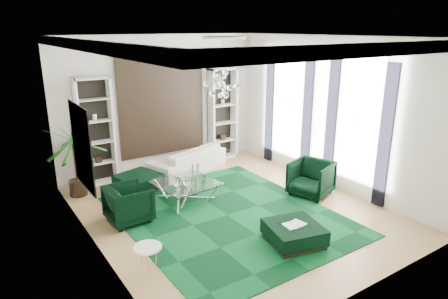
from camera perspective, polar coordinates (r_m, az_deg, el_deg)
floor at (r=9.15m, az=1.11°, el=-8.72°), size 6.00×7.00×0.02m
ceiling at (r=8.24m, az=1.26°, el=15.94°), size 6.00×7.00×0.02m
wall_back at (r=11.48m, az=-8.96°, el=6.50°), size 6.00×0.02×3.80m
wall_front at (r=6.09m, az=20.47°, el=-4.00°), size 6.00×0.02×3.80m
wall_left at (r=7.27m, az=-18.68°, el=-0.45°), size 0.02×7.00×3.80m
wall_right at (r=10.47m, az=14.87°, el=5.10°), size 0.02×7.00×3.80m
crown_molding at (r=8.24m, az=1.26°, el=15.17°), size 6.00×7.00×0.18m
ceiling_medallion at (r=8.48m, az=0.06°, el=15.71°), size 0.90×0.90×0.05m
tapestry at (r=11.44m, az=-8.85°, el=6.46°), size 2.50×0.06×2.80m
shelving_left at (r=10.75m, az=-17.82°, el=2.41°), size 0.90×0.38×2.80m
shelving_right at (r=12.34m, az=-0.20°, el=5.08°), size 0.90×0.38×2.80m
painting at (r=7.85m, az=-19.56°, el=0.36°), size 0.04×1.30×1.60m
window_near at (r=9.90m, az=18.67°, el=4.09°), size 0.03×1.10×2.90m
curtain_near_a at (r=9.49m, az=22.07°, el=1.63°), size 0.07×0.30×3.25m
curtain_near_b at (r=10.41m, az=15.06°, el=3.60°), size 0.07×0.30×3.25m
window_far at (r=11.48m, az=9.21°, el=6.48°), size 0.03×1.10×2.90m
curtain_far_a at (r=10.96m, az=11.78°, el=4.50°), size 0.07×0.30×3.25m
curtain_far_b at (r=12.08m, az=6.52°, el=5.91°), size 0.07×0.30×3.25m
rug at (r=8.89m, az=0.49°, el=-9.39°), size 4.20×5.00×0.02m
sofa at (r=11.44m, az=-5.28°, el=-1.42°), size 2.59×1.65×0.71m
armchair_left at (r=8.74m, az=-13.46°, el=-7.54°), size 0.91×0.88×0.80m
armchair_right at (r=10.01m, az=12.33°, el=-4.04°), size 1.20×1.18×0.86m
coffee_table at (r=9.59m, az=-5.43°, el=-5.97°), size 1.47×1.47×0.46m
ottoman_side at (r=10.33m, az=-12.07°, el=-4.66°), size 1.18×1.18×0.42m
ottoman_front at (r=7.90m, az=9.95°, el=-11.83°), size 1.17×1.17×0.39m
book at (r=7.80m, az=10.03°, el=-10.49°), size 0.43×0.28×0.03m
side_table at (r=7.08m, az=-10.76°, el=-15.18°), size 0.49×0.49×0.46m
palm at (r=10.19m, az=-20.66°, el=-0.10°), size 1.82×1.82×2.31m
chandelier at (r=8.21m, az=-0.41°, el=9.21°), size 0.95×0.95×0.64m
table_plant at (r=9.39m, az=-2.88°, el=-4.21°), size 0.15×0.13×0.21m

